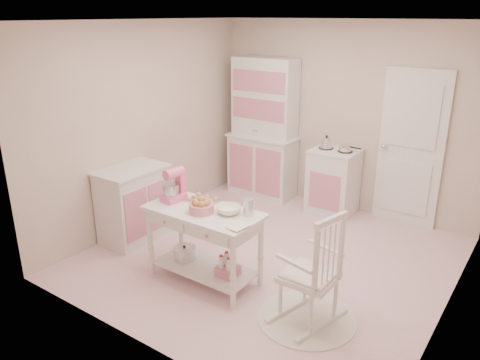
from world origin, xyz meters
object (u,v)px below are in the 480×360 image
object	(u,v)px
stove	(333,182)
base_cabinet	(134,204)
work_table	(204,246)
hutch	(263,128)
rocking_chair	(309,266)
stand_mixer	(173,185)
bread_basket	(201,208)

from	to	relation	value
stove	base_cabinet	bearing A→B (deg)	-127.60
work_table	hutch	bearing A→B (deg)	109.27
rocking_chair	stand_mixer	size ratio (longest dim) A/B	3.24
stove	base_cabinet	size ratio (longest dim) A/B	1.00
base_cabinet	bread_basket	distance (m)	1.43
base_cabinet	stand_mixer	size ratio (longest dim) A/B	2.71
stove	hutch	bearing A→B (deg)	177.61
stove	stand_mixer	world-z (taller)	stand_mixer
stove	stand_mixer	size ratio (longest dim) A/B	2.71
base_cabinet	stand_mixer	xyz separation A→B (m)	(0.90, -0.24, 0.51)
stand_mixer	bread_basket	xyz separation A→B (m)	(0.44, -0.07, -0.12)
hutch	bread_basket	size ratio (longest dim) A/B	8.32
work_table	bread_basket	distance (m)	0.45
hutch	base_cabinet	world-z (taller)	hutch
stove	stand_mixer	distance (m)	2.56
hutch	stand_mixer	world-z (taller)	hutch
stand_mixer	hutch	bearing A→B (deg)	107.25
stove	bread_basket	xyz separation A→B (m)	(-0.32, -2.46, 0.39)
base_cabinet	stand_mixer	world-z (taller)	stand_mixer
stove	work_table	world-z (taller)	stove
hutch	work_table	bearing A→B (deg)	-70.73
work_table	stand_mixer	bearing A→B (deg)	177.27
base_cabinet	work_table	bearing A→B (deg)	-10.93
rocking_chair	stand_mixer	distance (m)	1.67
rocking_chair	work_table	xyz separation A→B (m)	(-1.20, -0.01, -0.15)
hutch	stove	world-z (taller)	hutch
hutch	work_table	world-z (taller)	hutch
hutch	bread_basket	xyz separation A→B (m)	(0.88, -2.51, -0.19)
rocking_chair	work_table	world-z (taller)	rocking_chair
hutch	stand_mixer	bearing A→B (deg)	-79.77
work_table	bread_basket	xyz separation A→B (m)	(0.02, -0.05, 0.45)
hutch	rocking_chair	xyz separation A→B (m)	(2.06, -2.45, -0.49)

